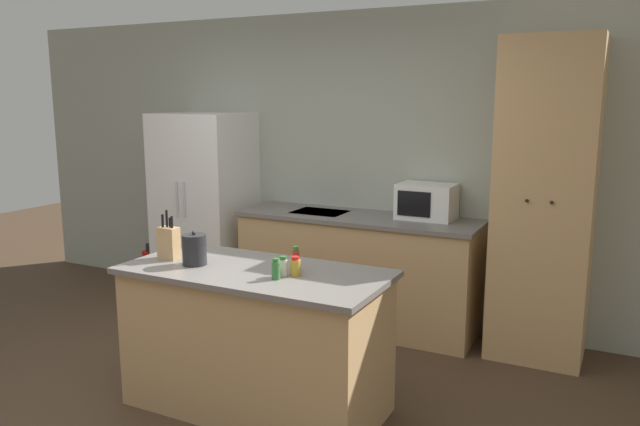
{
  "coord_description": "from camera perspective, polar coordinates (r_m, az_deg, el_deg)",
  "views": [
    {
      "loc": [
        2.22,
        -2.61,
        1.9
      ],
      "look_at": [
        0.18,
        1.4,
        1.05
      ],
      "focal_mm": 35.0,
      "sensor_mm": 36.0,
      "label": 1
    }
  ],
  "objects": [
    {
      "name": "spice_bottle_short_red",
      "position": [
        3.58,
        -2.27,
        -4.92
      ],
      "size": [
        0.06,
        0.06,
        0.11
      ],
      "color": "gold",
      "rests_on": "kitchen_island"
    },
    {
      "name": "back_counter",
      "position": [
        5.22,
        3.46,
        -5.23
      ],
      "size": [
        2.01,
        0.64,
        0.93
      ],
      "color": "tan",
      "rests_on": "ground_plane"
    },
    {
      "name": "pantry_cabinet",
      "position": [
        4.73,
        19.84,
        0.95
      ],
      "size": [
        0.66,
        0.57,
        2.3
      ],
      "color": "tan",
      "rests_on": "ground_plane"
    },
    {
      "name": "spice_bottle_amber_oil",
      "position": [
        3.57,
        -3.38,
        -4.94
      ],
      "size": [
        0.05,
        0.05,
        0.12
      ],
      "color": "beige",
      "rests_on": "kitchen_island"
    },
    {
      "name": "kettle",
      "position": [
        3.87,
        -11.42,
        -3.31
      ],
      "size": [
        0.15,
        0.15,
        0.21
      ],
      "color": "#232326",
      "rests_on": "kitchen_island"
    },
    {
      "name": "microwave",
      "position": [
        5.02,
        9.73,
        1.06
      ],
      "size": [
        0.44,
        0.33,
        0.28
      ],
      "color": "white",
      "rests_on": "back_counter"
    },
    {
      "name": "kitchen_island",
      "position": [
        3.88,
        -5.88,
        -11.38
      ],
      "size": [
        1.6,
        0.76,
        0.88
      ],
      "color": "tan",
      "rests_on": "ground_plane"
    },
    {
      "name": "fire_extinguisher",
      "position": [
        6.27,
        -15.26,
        -5.22
      ],
      "size": [
        0.14,
        0.14,
        0.5
      ],
      "color": "red",
      "rests_on": "ground_plane"
    },
    {
      "name": "refrigerator",
      "position": [
        5.87,
        -10.45,
        0.42
      ],
      "size": [
        0.8,
        0.68,
        1.74
      ],
      "color": "white",
      "rests_on": "ground_plane"
    },
    {
      "name": "spice_bottle_green_herb",
      "position": [
        3.67,
        -2.23,
        -4.25
      ],
      "size": [
        0.04,
        0.04,
        0.15
      ],
      "color": "#B2281E",
      "rests_on": "kitchen_island"
    },
    {
      "name": "wall_back",
      "position": [
        5.45,
        2.73,
        4.36
      ],
      "size": [
        7.2,
        0.06,
        2.6
      ],
      "color": "#9EA393",
      "rests_on": "ground_plane"
    },
    {
      "name": "spice_bottle_tall_dark",
      "position": [
        3.51,
        -4.07,
        -5.19
      ],
      "size": [
        0.05,
        0.05,
        0.12
      ],
      "color": "#337033",
      "rests_on": "kitchen_island"
    },
    {
      "name": "knife_block",
      "position": [
        4.04,
        -13.67,
        -2.61
      ],
      "size": [
        0.13,
        0.08,
        0.31
      ],
      "color": "tan",
      "rests_on": "kitchen_island"
    }
  ]
}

